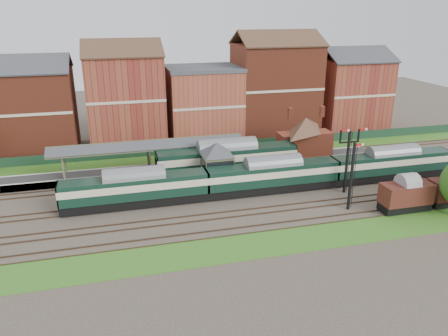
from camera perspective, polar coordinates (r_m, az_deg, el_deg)
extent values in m
plane|color=#473D33|center=(54.39, 2.99, -3.45)|extent=(160.00, 160.00, 0.00)
cube|color=#2D6619|center=(68.77, -1.02, 1.76)|extent=(90.00, 4.50, 0.06)
cube|color=#2D6619|center=(44.31, 7.72, -9.43)|extent=(90.00, 5.00, 0.06)
cube|color=#193823|center=(70.40, -1.41, 2.81)|extent=(90.00, 0.12, 1.50)
cube|color=#2D2D2D|center=(61.87, -4.15, 0.02)|extent=(55.00, 3.40, 1.00)
cube|color=#5F6C4C|center=(56.06, -0.91, -1.35)|extent=(3.40, 3.20, 2.40)
cube|color=brown|center=(55.29, -0.93, 0.77)|extent=(3.60, 3.40, 2.00)
pyramid|color=#383A3F|center=(54.72, -0.94, 2.55)|extent=(5.40, 5.40, 1.60)
cube|color=maroon|center=(58.38, 6.74, -0.70)|extent=(3.00, 2.40, 2.20)
cube|color=#4C3323|center=(57.31, 7.03, 0.43)|extent=(3.20, 1.34, 0.79)
cube|color=#4C3323|center=(58.45, 6.56, 0.85)|extent=(3.20, 1.34, 0.79)
cube|color=brown|center=(66.16, 10.44, 3.14)|extent=(8.00, 3.00, 3.50)
pyramid|color=#4C3323|center=(65.39, 10.60, 5.52)|extent=(8.10, 8.10, 2.20)
cube|color=brown|center=(64.26, 8.59, 5.85)|extent=(0.60, 0.60, 1.60)
cube|color=brown|center=(66.36, 12.60, 6.04)|extent=(0.60, 0.60, 1.60)
cube|color=brown|center=(59.41, -20.28, 0.15)|extent=(0.22, 0.22, 3.40)
cube|color=brown|center=(63.38, 0.03, 2.68)|extent=(0.22, 0.22, 3.40)
cube|color=#383A3F|center=(58.94, -9.82, 2.94)|extent=(26.00, 1.99, 0.90)
cube|color=#383A3F|center=(60.75, -9.99, 3.45)|extent=(26.00, 1.99, 0.90)
cube|color=brown|center=(59.74, -9.93, 3.55)|extent=(26.00, 0.20, 0.20)
cube|color=black|center=(55.51, 15.76, 0.72)|extent=(0.25, 0.25, 8.00)
cube|color=black|center=(54.73, 16.02, 3.28)|extent=(2.60, 0.18, 0.18)
cube|color=#B2140F|center=(54.02, 15.57, 4.71)|extent=(1.10, 0.08, 0.25)
cube|color=#B2140F|center=(55.24, 17.73, 4.83)|extent=(1.10, 0.08, 0.25)
cube|color=black|center=(50.91, 16.29, -1.11)|extent=(0.25, 0.25, 8.00)
cube|color=#B2140F|center=(50.02, 17.25, 2.90)|extent=(1.10, 0.08, 0.25)
cube|color=brown|center=(75.08, -24.22, 6.68)|extent=(14.00, 10.00, 13.00)
cube|color=maroon|center=(73.84, -12.72, 8.56)|extent=(12.00, 10.00, 15.00)
cube|color=#9C4532|center=(75.68, -2.68, 8.15)|extent=(12.00, 10.00, 12.00)
cube|color=brown|center=(78.96, 6.70, 10.02)|extent=(14.00, 10.00, 16.00)
cube|color=maroon|center=(85.76, 16.18, 9.16)|extent=(12.00, 10.00, 13.00)
cube|color=black|center=(51.93, -11.42, -4.22)|extent=(16.87, 2.36, 1.03)
cube|color=black|center=(51.25, -11.56, -2.46)|extent=(16.87, 2.62, 2.44)
cube|color=beige|center=(51.14, -11.58, -2.16)|extent=(16.89, 2.66, 0.84)
cube|color=slate|center=(50.75, -11.66, -1.04)|extent=(16.87, 2.62, 0.56)
cube|color=black|center=(55.16, 6.31, -2.44)|extent=(16.87, 2.36, 1.03)
cube|color=black|center=(54.52, 6.38, -0.76)|extent=(16.87, 2.62, 2.44)
cube|color=beige|center=(54.41, 6.39, -0.47)|extent=(16.89, 2.66, 0.84)
cube|color=slate|center=(54.05, 6.44, 0.59)|extent=(16.87, 2.62, 0.56)
cube|color=black|center=(62.91, 20.84, -0.79)|extent=(16.87, 2.36, 1.03)
cube|color=black|center=(62.34, 21.04, 0.70)|extent=(16.87, 2.62, 2.44)
cube|color=beige|center=(62.25, 21.07, 0.95)|extent=(16.89, 2.66, 0.84)
cube|color=slate|center=(61.93, 21.19, 1.88)|extent=(16.87, 2.62, 0.56)
cube|color=black|center=(59.67, 0.39, -0.45)|extent=(19.10, 2.67, 1.17)
cube|color=black|center=(59.00, 0.39, 1.33)|extent=(19.10, 2.97, 2.76)
cube|color=beige|center=(58.90, 0.39, 1.64)|extent=(19.12, 3.01, 0.95)
cube|color=slate|center=(58.52, 0.40, 2.76)|extent=(19.10, 2.97, 0.64)
cube|color=black|center=(53.89, 22.48, -4.61)|extent=(5.73, 2.11, 0.86)
cube|color=#4D1618|center=(53.29, 22.70, -3.07)|extent=(5.73, 2.48, 2.29)
cube|color=gray|center=(52.83, 22.88, -1.82)|extent=(5.73, 2.48, 0.42)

